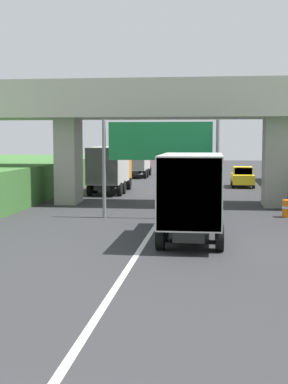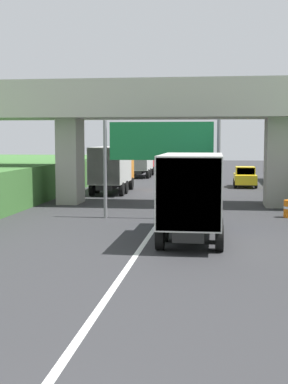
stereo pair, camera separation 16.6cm
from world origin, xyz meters
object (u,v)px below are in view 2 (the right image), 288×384
(truck_orange, at_px, (113,167))
(overhead_highway_sign, at_px, (161,147))
(truck_blue, at_px, (192,191))
(truck_red, at_px, (140,159))
(car_yellow, at_px, (245,177))

(truck_orange, bearing_deg, overhead_highway_sign, -69.33)
(overhead_highway_sign, relative_size, truck_orange, 0.81)
(truck_orange, bearing_deg, truck_blue, -70.04)
(truck_red, xyz_separation_m, truck_blue, (7.01, -35.90, 0.00))
(truck_red, height_order, car_yellow, truck_red)
(truck_red, relative_size, car_yellow, 1.78)
(truck_orange, xyz_separation_m, car_yellow, (10.09, 6.21, -1.08))
(truck_red, xyz_separation_m, car_yellow, (10.37, -11.15, -1.08))
(truck_red, height_order, truck_orange, same)
(truck_red, xyz_separation_m, truck_orange, (0.28, -17.37, 0.00))
(truck_blue, bearing_deg, truck_red, 101.05)
(overhead_highway_sign, bearing_deg, truck_red, 99.71)
(truck_orange, relative_size, truck_blue, 1.00)
(truck_red, bearing_deg, truck_blue, -78.95)
(overhead_highway_sign, relative_size, truck_red, 0.81)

